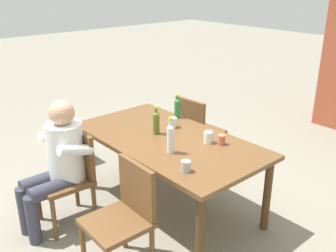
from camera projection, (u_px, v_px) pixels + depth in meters
The scene contains 14 objects.
ground_plane at pixel (168, 206), 3.85m from camera, with size 24.00×24.00×0.00m, color gray.
dining_table at pixel (168, 146), 3.61m from camera, with size 1.86×1.00×0.74m.
chair_near_left at pixel (72, 173), 3.47m from camera, with size 0.47×0.47×0.87m.
chair_near_right at pixel (125, 213), 2.89m from camera, with size 0.45×0.45×0.87m.
chair_far_left at pixel (197, 129), 4.45m from camera, with size 0.46×0.46×0.87m.
person_in_white_shirt at pixel (58, 159), 3.35m from camera, with size 0.47×0.61×1.18m.
bottle_olive at pixel (156, 122), 3.63m from camera, with size 0.06×0.06×0.28m.
bottle_clear at pixel (171, 138), 3.24m from camera, with size 0.06×0.06×0.32m.
bottle_green at pixel (177, 107), 4.05m from camera, with size 0.06×0.06×0.26m.
cup_glass at pixel (173, 123), 3.81m from camera, with size 0.08×0.08×0.10m, color silver.
cup_terracotta at pixel (221, 140), 3.43m from camera, with size 0.07×0.07×0.09m, color #BC6B47.
cup_white at pixel (208, 137), 3.46m from camera, with size 0.08×0.08×0.11m, color white.
cup_steel at pixel (186, 166), 2.96m from camera, with size 0.07×0.07×0.09m, color #B2B7BC.
backpack_by_near_side at pixel (77, 145), 4.75m from camera, with size 0.32×0.23×0.41m.
Camera 1 is at (2.48, -2.16, 2.16)m, focal length 41.12 mm.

